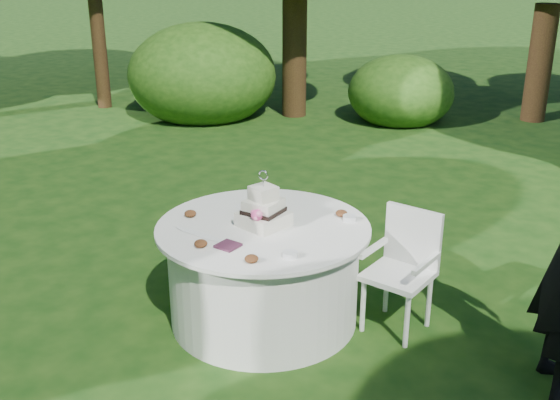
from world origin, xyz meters
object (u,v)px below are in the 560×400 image
Objects in this scene: cake at (263,211)px; chair at (404,261)px; table at (264,272)px; napkins at (228,246)px.

cake is 0.47× the size of chair.
table is 3.69× the size of cake.
cake is (-0.02, 0.43, 0.10)m from napkins.
table is 1.04m from chair.
napkins is at bearing -86.20° from table.
cake reaches higher than napkins.
cake is 1.09m from chair.
table is at bearing 149.01° from cake.
napkins is 0.44m from cake.
chair reaches higher than napkins.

